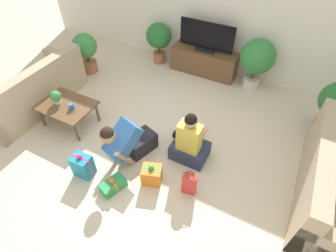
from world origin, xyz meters
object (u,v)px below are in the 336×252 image
Objects in this scene: tv at (206,38)px; gift_box_a at (152,175)px; person_kneeling at (128,141)px; mug at (71,106)px; gift_box_b at (113,185)px; tv_console at (204,62)px; potted_plant_corner_left at (85,49)px; potted_plant_back_right at (257,59)px; coffee_table at (67,107)px; tabletop_plant at (56,97)px; potted_plant_back_left at (159,38)px; gift_bag_a at (189,184)px; sofa_right at (335,183)px; sofa_left at (32,92)px; dog at (182,130)px; gift_box_c at (83,166)px; person_sitting at (190,143)px.

tv is 3.26× the size of gift_box_a.
mug is (-1.13, 0.13, 0.09)m from person_kneeling.
gift_box_a is 0.53m from gift_box_b.
potted_plant_corner_left is at bearing -153.71° from tv_console.
potted_plant_back_right is (3.15, 1.00, 0.13)m from potted_plant_corner_left.
tv_console is 2.39m from potted_plant_corner_left.
coffee_table is 1.60m from potted_plant_corner_left.
mug is 0.54× the size of tabletop_plant.
person_kneeling is at bearing -6.48° from mug.
person_kneeling is at bearing -70.26° from potted_plant_back_left.
potted_plant_corner_left is at bearing 151.02° from gift_bag_a.
person_kneeling is at bearing 103.58° from sofa_right.
tabletop_plant is at bearing -170.47° from coffee_table.
tabletop_plant is at bearing 82.98° from sofa_left.
mug is (-1.23, -2.48, 0.20)m from tv_console.
potted_plant_corner_left is 3.31m from potted_plant_back_right.
potted_plant_corner_left is at bearing 78.94° from sofa_right.
gift_box_a is (-0.04, -0.87, -0.09)m from dog.
potted_plant_back_right is at bearing 63.79° from gift_box_c.
potted_plant_back_right is at bearing -2.81° from tv.
gift_box_a is at bearing -10.19° from tabletop_plant.
coffee_table is at bearing -166.62° from dog.
tv_console reaches higher than mug.
tv reaches higher than person_kneeling.
potted_plant_corner_left is 2.15× the size of gift_box_b.
potted_plant_back_right is 3.31m from mug.
gift_bag_a is at bearing 24.78° from gift_box_b.
potted_plant_back_left is at bearing -180.00° from potted_plant_back_right.
tv is at bearing 80.82° from gift_box_c.
person_sitting reaches higher than potted_plant_back_left.
potted_plant_corner_left is (0.14, 1.33, 0.21)m from sofa_left.
person_kneeling is at bearing -5.26° from tabletop_plant.
person_kneeling reaches higher than dog.
potted_plant_back_left is at bearing 116.99° from gift_box_a.
sofa_right is 2.32× the size of person_kneeling.
mug is at bearing 84.78° from sofa_left.
gift_box_a is at bearing -11.76° from coffee_table.
coffee_table reaches higher than dog.
potted_plant_back_right is (2.39, 2.40, 0.27)m from coffee_table.
person_kneeling is at bearing 172.47° from gift_bag_a.
potted_plant_corner_left is 0.84× the size of potted_plant_back_right.
sofa_left reaches higher than tabletop_plant.
gift_box_c is at bearing -43.01° from mug.
mug is (-3.77, -0.51, 0.16)m from sofa_right.
tv reaches higher than gift_box_a.
potted_plant_corner_left is 3.49m from gift_bag_a.
potted_plant_back_right is at bearing 45.09° from coffee_table.
potted_plant_corner_left is 2.20× the size of gift_bag_a.
potted_plant_corner_left reaches higher than gift_box_a.
sofa_left and potted_plant_corner_left have the same top height.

